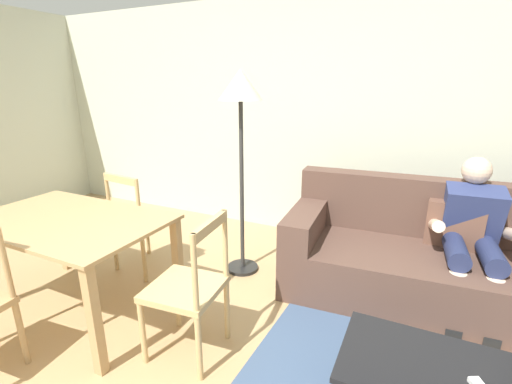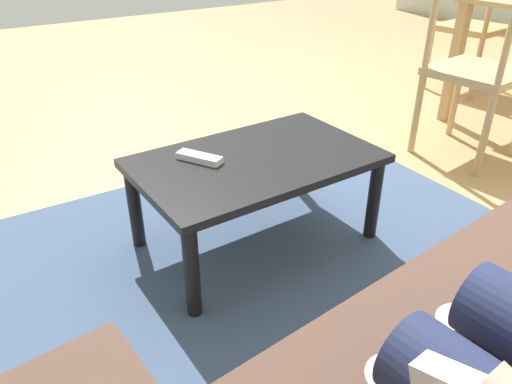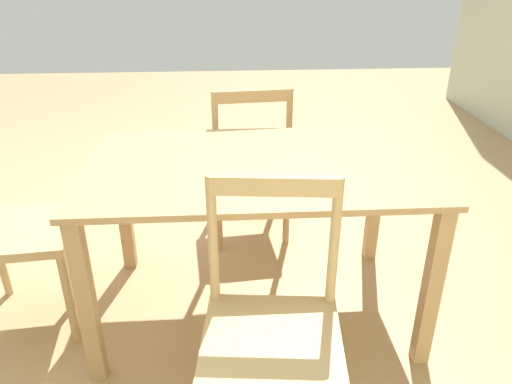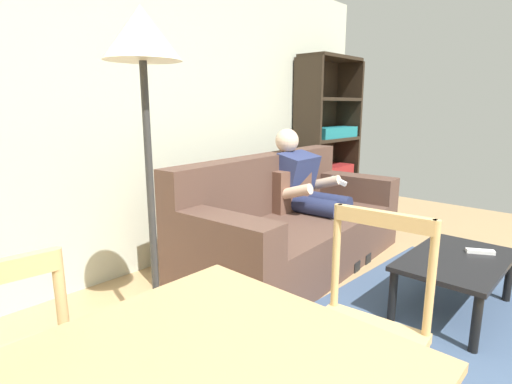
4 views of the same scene
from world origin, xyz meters
name	(u,v)px [view 4 (image 4 of 4)]	position (x,y,z in m)	size (l,w,h in m)	color
wall_back	(73,113)	(0.00, 2.86, 1.26)	(6.88, 0.12, 2.51)	beige
couch	(290,226)	(1.34, 2.00, 0.32)	(2.18, 1.06, 0.90)	brown
person_lounging	(307,191)	(1.63, 2.04, 0.57)	(0.61, 0.89, 1.11)	navy
coffee_table	(456,265)	(1.41, 0.72, 0.32)	(0.87, 0.54, 0.37)	black
tv_remote	(480,251)	(1.60, 0.64, 0.38)	(0.05, 0.17, 0.02)	white
bookshelf	(327,156)	(2.82, 2.61, 0.73)	(0.89, 0.36, 1.85)	#2D2319
dining_chair_facing_couch	(361,340)	(0.05, 0.67, 0.45)	(0.46, 0.46, 0.91)	tan
area_rug	(451,310)	(1.41, 0.72, 0.00)	(2.00, 1.40, 0.01)	#3D5170
floor_lamp	(143,69)	(-0.14, 1.73, 1.48)	(0.36, 0.36, 1.75)	black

